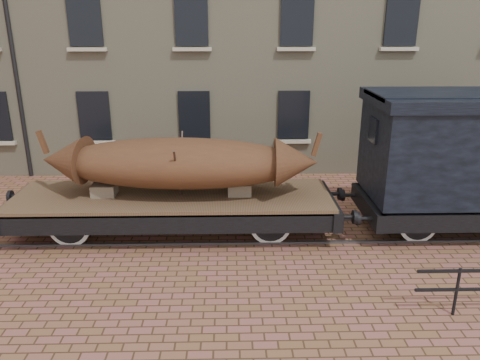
{
  "coord_description": "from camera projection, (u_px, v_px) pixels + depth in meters",
  "views": [
    {
      "loc": [
        -1.27,
        -11.38,
        5.36
      ],
      "look_at": [
        -1.0,
        0.5,
        1.3
      ],
      "focal_mm": 35.0,
      "sensor_mm": 36.0,
      "label": 1
    }
  ],
  "objects": [
    {
      "name": "ground",
      "position": [
        278.0,
        232.0,
        12.52
      ],
      "size": [
        90.0,
        90.0,
        0.0
      ],
      "primitive_type": "plane",
      "color": "brown"
    },
    {
      "name": "rail_track",
      "position": [
        278.0,
        231.0,
        12.51
      ],
      "size": [
        30.0,
        1.52,
        0.06
      ],
      "color": "#59595E",
      "rests_on": "ground"
    },
    {
      "name": "flatcar_wagon",
      "position": [
        173.0,
        202.0,
        12.18
      ],
      "size": [
        9.22,
        2.5,
        1.39
      ],
      "color": "brown",
      "rests_on": "ground"
    },
    {
      "name": "iron_boat",
      "position": [
        179.0,
        163.0,
        11.84
      ],
      "size": [
        7.13,
        2.28,
        1.68
      ],
      "color": "#57331C",
      "rests_on": "flatcar_wagon"
    }
  ]
}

